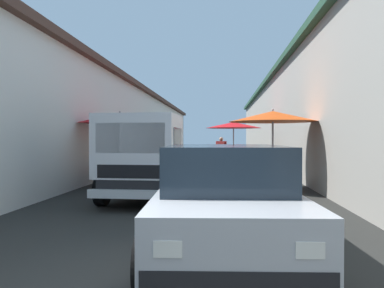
% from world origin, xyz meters
% --- Properties ---
extents(ground, '(90.00, 90.00, 0.00)m').
position_xyz_m(ground, '(13.50, 0.00, 0.00)').
color(ground, '#282826').
extents(building_left_whitewash, '(49.80, 7.50, 4.42)m').
position_xyz_m(building_left_whitewash, '(15.75, 7.07, 2.22)').
color(building_left_whitewash, silver).
rests_on(building_left_whitewash, ground).
extents(building_right_concrete, '(49.80, 7.50, 5.06)m').
position_xyz_m(building_right_concrete, '(15.75, -7.07, 2.54)').
color(building_right_concrete, '#A39E93').
rests_on(building_right_concrete, ground).
extents(fruit_stall_near_left, '(2.87, 2.87, 2.44)m').
position_xyz_m(fruit_stall_near_left, '(8.93, 2.47, 1.90)').
color(fruit_stall_near_left, '#9E9EA3').
rests_on(fruit_stall_near_left, ground).
extents(fruit_stall_near_right, '(2.80, 2.80, 2.45)m').
position_xyz_m(fruit_stall_near_right, '(16.08, -1.41, 1.96)').
color(fruit_stall_near_right, '#9E9EA3').
rests_on(fruit_stall_near_right, ground).
extents(fruit_stall_far_right, '(2.86, 2.86, 2.25)m').
position_xyz_m(fruit_stall_far_right, '(12.94, 2.36, 1.78)').
color(fruit_stall_far_right, '#9E9EA3').
rests_on(fruit_stall_far_right, ground).
extents(fruit_stall_far_left, '(2.61, 2.61, 2.43)m').
position_xyz_m(fruit_stall_far_left, '(8.08, -2.38, 1.86)').
color(fruit_stall_far_left, '#9E9EA3').
rests_on(fruit_stall_far_left, ground).
extents(hatchback_car, '(3.99, 2.08, 1.45)m').
position_xyz_m(hatchback_car, '(1.71, -0.90, 0.74)').
color(hatchback_car, '#ADAFB5').
rests_on(hatchback_car, ground).
extents(delivery_truck, '(4.99, 2.14, 2.08)m').
position_xyz_m(delivery_truck, '(5.81, 0.98, 1.04)').
color(delivery_truck, black).
rests_on(delivery_truck, ground).
extents(vendor_by_crates, '(0.38, 0.59, 1.61)m').
position_xyz_m(vendor_by_crates, '(17.72, -0.81, 0.93)').
color(vendor_by_crates, navy).
rests_on(vendor_by_crates, ground).
extents(parked_scooter, '(1.65, 0.65, 1.14)m').
position_xyz_m(parked_scooter, '(15.65, 2.55, 0.45)').
color(parked_scooter, black).
rests_on(parked_scooter, ground).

